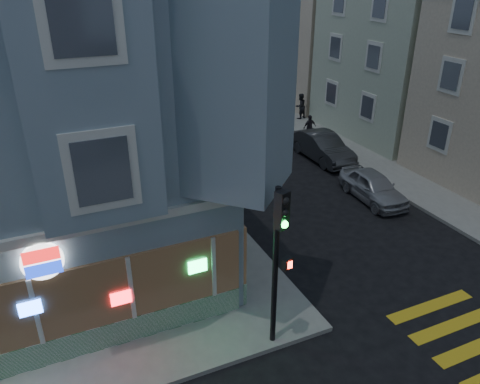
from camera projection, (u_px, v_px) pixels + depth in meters
sidewalk_ne at (390, 97)px, 38.52m from camera, size 24.00×42.00×0.15m
row_house_b at (433, 45)px, 29.16m from camera, size 12.00×8.60×10.50m
row_house_c at (346, 39)px, 36.88m from camera, size 12.00×8.60×9.00m
row_house_d at (290, 18)px, 43.94m from camera, size 12.00×8.60×10.50m
utility_pole at (267, 44)px, 33.22m from camera, size 2.20×0.30×9.00m
street_tree_near at (236, 45)px, 38.60m from camera, size 3.00×3.00×5.30m
street_tree_far at (202, 34)px, 45.16m from camera, size 3.00×3.00×5.30m
pedestrian_a at (300, 106)px, 32.52m from camera, size 1.00×0.87×1.75m
pedestrian_b at (310, 127)px, 28.68m from camera, size 0.91×0.43×1.51m
parked_car_a at (373, 186)px, 21.50m from camera, size 1.84×4.02×1.34m
parked_car_b at (322, 147)px, 25.97m from camera, size 1.60×4.58×1.51m
parked_car_c at (222, 106)px, 34.14m from camera, size 2.18×4.40×1.23m
parked_car_d at (211, 86)px, 39.14m from camera, size 2.76×5.42×1.47m
traffic_signal at (279, 244)px, 11.90m from camera, size 0.61×0.54×4.83m
fire_hydrant at (331, 144)px, 26.86m from camera, size 0.48×0.28×0.83m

